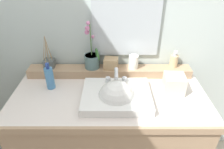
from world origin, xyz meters
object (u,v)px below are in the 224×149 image
Objects in this scene: tumbler_cup at (133,62)px; trinket_box at (111,63)px; lotion_bottle at (50,78)px; tissue_box at (174,84)px; soap_dispenser at (174,60)px; potted_plant at (92,58)px; reed_diffuser at (49,63)px; sink_basin at (116,97)px.

trinket_box is at bearing -178.58° from tumbler_cup.
trinket_box is 0.52× the size of lotion_bottle.
tissue_box is at bearing -39.48° from tumbler_cup.
soap_dispenser is at bearing 77.24° from tissue_box.
potted_plant is at bearing 158.64° from tissue_box.
soap_dispenser is at bearing 0.46° from reed_diffuser.
lotion_bottle reaches higher than sink_basin.
tumbler_cup is at bearing 66.68° from sink_basin.
potted_plant is at bearing 119.56° from sink_basin.
sink_basin is 1.20× the size of potted_plant.
potted_plant is 3.59× the size of trinket_box.
potted_plant is 0.30m from tumbler_cup.
tumbler_cup is 0.33m from tissue_box.
lotion_bottle is (-0.41, -0.16, -0.02)m from trinket_box.
reed_diffuser is 1.88× the size of tissue_box.
tumbler_cup is 0.41× the size of reed_diffuser.
tissue_box is at bearing -3.18° from lotion_bottle.
potted_plant is 0.14m from trinket_box.
reed_diffuser is (-0.62, 0.01, -0.02)m from tumbler_cup.
potted_plant is 0.60m from tissue_box.
soap_dispenser is 0.68× the size of lotion_bottle.
potted_plant reaches higher than tissue_box.
lotion_bottle is (-0.57, -0.16, -0.03)m from tumbler_cup.
tumbler_cup is (0.13, 0.30, 0.09)m from sink_basin.
tumbler_cup is at bearing 15.61° from lotion_bottle.
sink_basin reaches higher than tumbler_cup.
tumbler_cup is 0.78× the size of tissue_box.
tissue_box is (0.38, 0.09, 0.04)m from sink_basin.
lotion_bottle reaches higher than tumbler_cup.
potted_plant reaches higher than sink_basin.
reed_diffuser is (-0.92, -0.01, -0.02)m from soap_dispenser.
tissue_box is at bearing 13.46° from sink_basin.
trinket_box is (-0.47, -0.03, -0.01)m from soap_dispenser.
lotion_bottle is at bearing 163.00° from sink_basin.
sink_basin is 4.24× the size of tumbler_cup.
tumbler_cup is at bearing -175.88° from soap_dispenser.
trinket_box is (0.46, -0.02, 0.01)m from reed_diffuser.
tumbler_cup is 0.16m from trinket_box.
sink_basin is at bearing -75.34° from trinket_box.
tumbler_cup reaches higher than tissue_box.
reed_diffuser is 2.47× the size of trinket_box.
potted_plant reaches higher than trinket_box.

